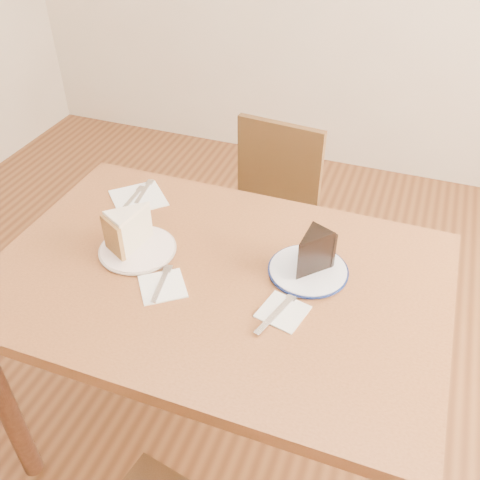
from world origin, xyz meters
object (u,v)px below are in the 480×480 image
at_px(chocolate_cake, 310,255).
at_px(chair_far, 264,221).
at_px(plate_cream, 138,249).
at_px(carrot_cake, 133,229).
at_px(table, 218,300).
at_px(plate_navy, 308,270).

bearing_deg(chocolate_cake, chair_far, -38.52).
relative_size(plate_cream, carrot_cake, 1.71).
xyz_separation_m(table, chocolate_cake, (0.23, 0.08, 0.16)).
bearing_deg(plate_navy, carrot_cake, -172.51).
bearing_deg(chair_far, plate_navy, 123.75).
xyz_separation_m(chair_far, plate_cream, (-0.17, -0.64, 0.30)).
height_order(plate_cream, carrot_cake, carrot_cake).
relative_size(table, chair_far, 1.46).
height_order(table, plate_navy, plate_navy).
xyz_separation_m(table, plate_navy, (0.23, 0.09, 0.10)).
xyz_separation_m(plate_navy, chocolate_cake, (0.00, -0.01, 0.06)).
relative_size(table, carrot_cake, 9.99).
bearing_deg(carrot_cake, plate_navy, 35.80).
bearing_deg(chocolate_cake, plate_cream, 32.44).
xyz_separation_m(chair_far, chocolate_cake, (0.30, -0.56, 0.36)).
height_order(chair_far, plate_cream, chair_far).
bearing_deg(table, carrot_cake, 174.17).
xyz_separation_m(plate_navy, carrot_cake, (-0.48, -0.06, 0.06)).
distance_m(table, plate_navy, 0.26).
distance_m(plate_cream, plate_navy, 0.47).
bearing_deg(carrot_cake, chocolate_cake, 35.12).
bearing_deg(plate_navy, chocolate_cake, -78.06).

